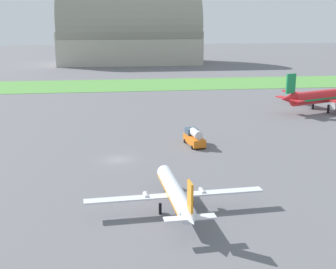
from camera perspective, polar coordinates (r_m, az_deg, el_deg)
ground_plane at (r=79.11m, az=-6.25°, el=-3.14°), size 600.00×600.00×0.00m
grass_taxiway_strip at (r=161.49m, az=-6.82°, el=6.11°), size 360.00×28.00×0.08m
airplane_foreground_turboprop at (r=58.00m, az=0.93°, el=-7.24°), size 22.88×19.60×6.85m
airplane_parked_jet_far at (r=123.94m, az=18.87°, el=4.49°), size 27.68×27.88×10.28m
fuel_truck_near_gate at (r=86.86m, az=3.29°, el=-0.34°), size 3.40×6.78×3.29m
hangar_distant at (r=232.15m, az=-4.86°, el=12.65°), size 69.33×32.07×35.05m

